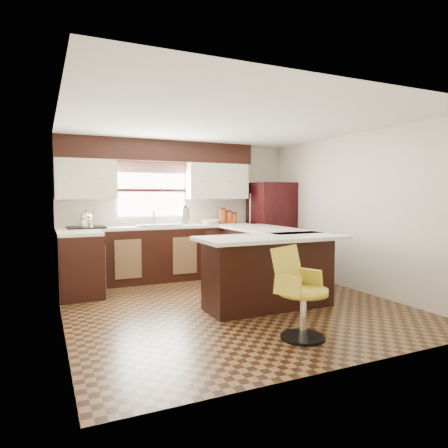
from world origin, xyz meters
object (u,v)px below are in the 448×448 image
peninsula_long (265,260)px  peninsula_return (269,273)px  refrigerator (271,227)px  bar_chair (303,294)px

peninsula_long → peninsula_return: 1.11m
refrigerator → bar_chair: 3.67m
peninsula_return → bar_chair: bearing=-103.6°
bar_chair → peninsula_return: bearing=51.5°
peninsula_long → bar_chair: 2.25m
peninsula_return → peninsula_long: bearing=61.7°
peninsula_long → peninsula_return: bearing=-118.3°
peninsula_long → refrigerator: bearing=55.1°
peninsula_return → bar_chair: 1.16m
peninsula_return → refrigerator: (1.34, 2.14, 0.40)m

